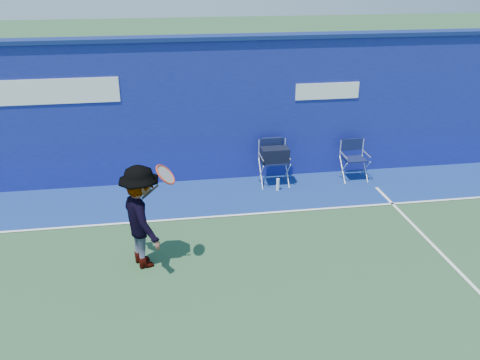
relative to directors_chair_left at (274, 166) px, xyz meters
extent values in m
plane|color=#294E2E|center=(-2.37, -4.56, -0.42)|extent=(80.00, 80.00, 0.00)
cube|color=navy|center=(-2.37, 0.64, 1.08)|extent=(24.00, 0.40, 3.00)
cube|color=navy|center=(-2.37, 0.64, 2.62)|extent=(24.00, 0.50, 0.08)
cube|color=white|center=(-5.37, 0.43, 1.68)|extent=(4.50, 0.02, 0.50)
cube|color=white|center=(1.23, 0.43, 1.48)|extent=(1.40, 0.02, 0.35)
cube|color=navy|center=(-2.37, -0.46, -0.41)|extent=(24.00, 1.80, 0.01)
cube|color=white|center=(-2.37, -1.36, -0.40)|extent=(24.00, 0.06, 0.01)
cube|color=#11183E|center=(0.00, -0.01, 0.11)|extent=(0.51, 0.43, 0.03)
cube|color=silver|center=(0.00, 0.24, 0.32)|extent=(0.58, 0.03, 0.42)
cube|color=#11183E|center=(0.00, 0.24, 0.40)|extent=(0.51, 0.03, 0.29)
cube|color=black|center=(0.00, -0.04, 0.27)|extent=(0.58, 0.34, 0.32)
cube|color=#11183E|center=(0.00, 0.24, 0.45)|extent=(0.42, 0.06, 0.23)
cube|color=#11183E|center=(1.80, -0.02, 0.06)|extent=(0.46, 0.39, 0.03)
cube|color=silver|center=(1.80, 0.21, 0.25)|extent=(0.52, 0.02, 0.38)
cube|color=#11183E|center=(1.80, 0.21, 0.32)|extent=(0.46, 0.02, 0.26)
cylinder|color=white|center=(0.01, -0.35, -0.28)|extent=(0.07, 0.07, 0.27)
imported|color=#EA4738|center=(-2.71, -2.78, 0.42)|extent=(0.97, 1.24, 1.68)
torus|color=red|center=(-2.31, -2.90, 1.16)|extent=(0.37, 0.43, 0.29)
cylinder|color=gray|center=(-2.31, -2.90, 1.16)|extent=(0.29, 0.36, 0.23)
cylinder|color=black|center=(-2.55, -2.97, 0.93)|extent=(0.27, 0.11, 0.26)
camera|label=1|loc=(-2.29, -9.87, 4.06)|focal=38.00mm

